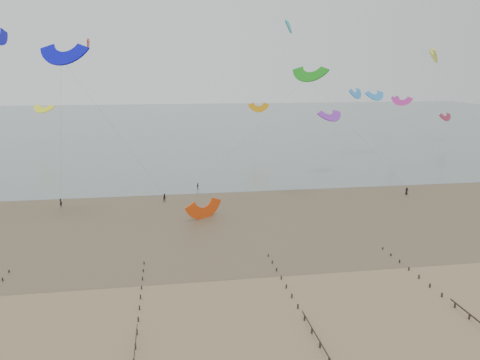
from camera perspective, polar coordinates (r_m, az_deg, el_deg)
name	(u,v)px	position (r m, az deg, el deg)	size (l,w,h in m)	color
ground	(257,296)	(58.59, 2.14, -13.96)	(500.00, 500.00, 0.00)	brown
sea_and_shore	(202,214)	(89.82, -4.70, -4.20)	(500.00, 665.00, 0.03)	#475654
kitesurfer_lead	(61,202)	(101.07, -21.01, -2.57)	(0.64, 0.42, 1.75)	black
kitesurfers	(367,182)	(115.59, 15.26, -0.27)	(137.35, 15.81, 1.88)	black
grounded_kite	(204,218)	(87.64, -4.37, -4.65)	(6.92, 3.62, 5.27)	#DC410D
kites_airborne	(170,93)	(139.46, -8.58, 10.50)	(230.38, 118.47, 34.17)	red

